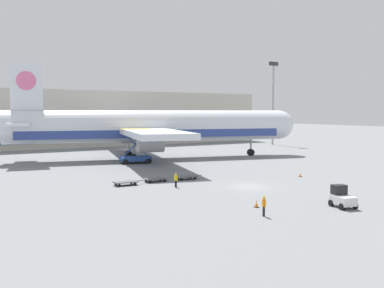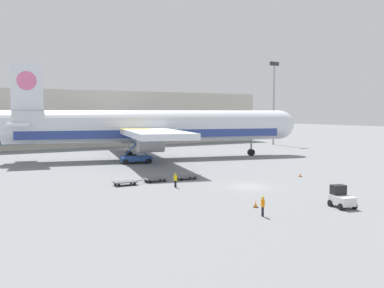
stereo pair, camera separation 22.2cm
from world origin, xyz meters
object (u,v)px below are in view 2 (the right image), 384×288
(baggage_dolly_lead, at_px, (125,182))
(traffic_cone_near, at_px, (300,175))
(scissor_lift_loader, at_px, (136,150))
(baggage_dolly_second, at_px, (155,179))
(traffic_cone_far, at_px, (256,204))
(airplane_main, at_px, (150,127))
(baggage_dolly_third, at_px, (186,176))
(light_mast, at_px, (274,97))
(ground_crew_near, at_px, (175,179))
(baggage_tug_mid, at_px, (341,198))
(ground_crew_far, at_px, (263,204))

(baggage_dolly_lead, height_order, traffic_cone_near, traffic_cone_near)
(scissor_lift_loader, height_order, baggage_dolly_second, scissor_lift_loader)
(traffic_cone_near, distance_m, traffic_cone_far, 20.36)
(airplane_main, distance_m, traffic_cone_near, 31.95)
(baggage_dolly_third, distance_m, traffic_cone_near, 15.48)
(baggage_dolly_third, height_order, traffic_cone_far, traffic_cone_far)
(scissor_lift_loader, xyz_separation_m, traffic_cone_near, (12.82, -25.55, -1.93))
(light_mast, xyz_separation_m, traffic_cone_near, (-35.15, -45.13, -12.48))
(baggage_dolly_third, relative_size, ground_crew_near, 2.24)
(scissor_lift_loader, relative_size, traffic_cone_near, 10.67)
(baggage_tug_mid, height_order, ground_crew_near, baggage_tug_mid)
(baggage_dolly_second, height_order, ground_crew_far, ground_crew_far)
(scissor_lift_loader, distance_m, baggage_dolly_third, 19.80)
(baggage_tug_mid, relative_size, traffic_cone_near, 4.96)
(scissor_lift_loader, relative_size, baggage_dolly_second, 1.57)
(baggage_dolly_second, xyz_separation_m, baggage_dolly_third, (4.22, -0.37, 0.00))
(ground_crew_far, distance_m, traffic_cone_far, 3.51)
(light_mast, distance_m, baggage_dolly_lead, 71.06)
(baggage_tug_mid, height_order, ground_crew_far, baggage_tug_mid)
(ground_crew_far, height_order, traffic_cone_near, ground_crew_far)
(light_mast, xyz_separation_m, baggage_tug_mid, (-45.37, -60.48, -11.87))
(ground_crew_far, relative_size, traffic_cone_far, 2.69)
(baggage_tug_mid, distance_m, ground_crew_near, 18.67)
(ground_crew_near, distance_m, ground_crew_far, 15.85)
(baggage_tug_mid, bearing_deg, baggage_dolly_second, 36.03)
(baggage_tug_mid, relative_size, ground_crew_far, 1.55)
(baggage_tug_mid, distance_m, traffic_cone_far, 7.82)
(airplane_main, bearing_deg, traffic_cone_far, -88.09)
(baggage_dolly_lead, xyz_separation_m, ground_crew_far, (4.11, -20.12, 0.65))
(traffic_cone_far, bearing_deg, scissor_lift_loader, 83.67)
(baggage_tug_mid, relative_size, baggage_dolly_lead, 0.73)
(baggage_tug_mid, height_order, baggage_dolly_second, baggage_tug_mid)
(traffic_cone_far, bearing_deg, baggage_dolly_third, 81.43)
(ground_crew_near, xyz_separation_m, ground_crew_far, (-0.34, -15.84, 0.06))
(scissor_lift_loader, bearing_deg, baggage_dolly_third, -80.37)
(light_mast, bearing_deg, airplane_main, -161.18)
(ground_crew_near, relative_size, traffic_cone_near, 3.05)
(baggage_dolly_third, xyz_separation_m, traffic_cone_far, (-2.60, -17.24, -0.07))
(traffic_cone_near, bearing_deg, baggage_dolly_second, 161.33)
(scissor_lift_loader, bearing_deg, ground_crew_far, -84.26)
(light_mast, distance_m, scissor_lift_loader, 52.87)
(light_mast, height_order, traffic_cone_near, light_mast)
(baggage_dolly_lead, xyz_separation_m, baggage_dolly_second, (4.17, 0.48, 0.00))
(scissor_lift_loader, relative_size, ground_crew_far, 3.33)
(airplane_main, height_order, ground_crew_far, airplane_main)
(baggage_tug_mid, xyz_separation_m, baggage_dolly_third, (-4.10, 21.24, -0.49))
(baggage_dolly_third, bearing_deg, traffic_cone_far, -96.18)
(airplane_main, bearing_deg, light_mast, 32.81)
(traffic_cone_near, bearing_deg, baggage_dolly_third, 157.62)
(light_mast, xyz_separation_m, airplane_main, (-43.12, -14.69, -6.91))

